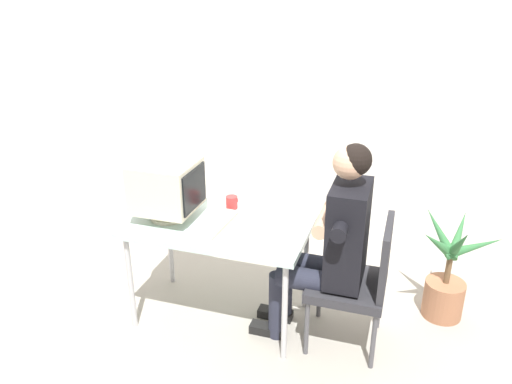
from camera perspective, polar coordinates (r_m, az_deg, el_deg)
name	(u,v)px	position (r m, az deg, el deg)	size (l,w,h in m)	color
ground_plane	(222,315)	(3.66, -3.86, -13.66)	(12.00, 12.00, 0.00)	#9E998E
wall_back	(314,69)	(4.25, 6.61, 13.60)	(8.00, 0.10, 3.00)	silver
desk	(219,230)	(3.31, -4.16, -4.36)	(1.17, 0.69, 0.72)	#B7B7BC
crt_monitor	(167,186)	(3.30, -10.02, 0.65)	(0.39, 0.38, 0.39)	beige
keyboard	(215,223)	(3.26, -4.70, -3.46)	(0.19, 0.42, 0.03)	beige
office_chair	(359,278)	(3.21, 11.56, -9.52)	(0.46, 0.46, 0.87)	#4C4C51
person_seated	(332,240)	(3.11, 8.53, -5.40)	(0.69, 0.59, 1.34)	black
potted_plant	(447,277)	(3.72, 20.76, -9.01)	(0.56, 0.52, 0.78)	#9E6647
desk_mug	(231,202)	(3.47, -2.80, -1.14)	(0.08, 0.09, 0.09)	red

